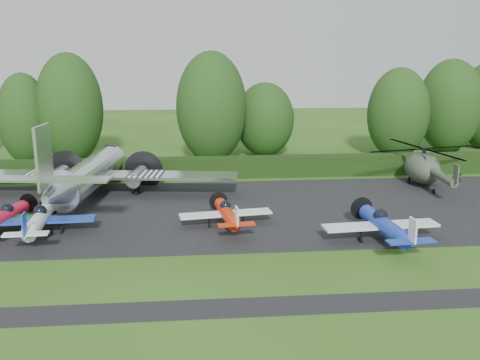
{
  "coord_description": "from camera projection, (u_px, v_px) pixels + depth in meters",
  "views": [
    {
      "loc": [
        2.34,
        -29.78,
        12.45
      ],
      "look_at": [
        5.85,
        9.81,
        2.5
      ],
      "focal_mm": 40.0,
      "sensor_mm": 36.0,
      "label": 1
    }
  ],
  "objects": [
    {
      "name": "ground",
      "position": [
        156.0,
        263.0,
        31.6
      ],
      "size": [
        160.0,
        160.0,
        0.0
      ],
      "primitive_type": "plane",
      "color": "#284A14",
      "rests_on": "ground"
    },
    {
      "name": "apron",
      "position": [
        164.0,
        212.0,
        41.27
      ],
      "size": [
        70.0,
        18.0,
        0.01
      ],
      "primitive_type": "cube",
      "color": "black",
      "rests_on": "ground"
    },
    {
      "name": "taxiway_verge",
      "position": [
        148.0,
        312.0,
        25.8
      ],
      "size": [
        70.0,
        2.0,
        0.0
      ],
      "primitive_type": "cube",
      "color": "black",
      "rests_on": "ground"
    },
    {
      "name": "hedgerow",
      "position": [
        170.0,
        178.0,
        51.9
      ],
      "size": [
        90.0,
        1.6,
        2.0
      ],
      "primitive_type": "cube",
      "color": "black",
      "rests_on": "ground"
    },
    {
      "name": "transport_plane",
      "position": [
        89.0,
        174.0,
        44.16
      ],
      "size": [
        24.42,
        18.73,
        7.83
      ],
      "rotation": [
        0.0,
        0.0,
        0.12
      ],
      "color": "silver",
      "rests_on": "ground"
    },
    {
      "name": "light_plane_red",
      "position": [
        3.0,
        217.0,
        36.52
      ],
      "size": [
        6.92,
        7.27,
        2.66
      ],
      "rotation": [
        0.0,
        0.0,
        0.21
      ],
      "color": "#B1102C",
      "rests_on": "ground"
    },
    {
      "name": "light_plane_white",
      "position": [
        39.0,
        220.0,
        35.78
      ],
      "size": [
        7.21,
        7.58,
        2.77
      ],
      "rotation": [
        0.0,
        0.0,
        -0.05
      ],
      "color": "silver",
      "rests_on": "ground"
    },
    {
      "name": "light_plane_orange",
      "position": [
        227.0,
        213.0,
        37.56
      ],
      "size": [
        6.57,
        6.9,
        2.52
      ],
      "rotation": [
        0.0,
        0.0,
        -0.13
      ],
      "color": "red",
      "rests_on": "ground"
    },
    {
      "name": "light_plane_blue",
      "position": [
        384.0,
        225.0,
        34.52
      ],
      "size": [
        7.68,
        8.08,
        2.95
      ],
      "rotation": [
        0.0,
        0.0,
        -0.07
      ],
      "color": "#1B33A4",
      "rests_on": "ground"
    },
    {
      "name": "helicopter",
      "position": [
        423.0,
        166.0,
        48.7
      ],
      "size": [
        11.01,
        12.89,
        3.54
      ],
      "rotation": [
        0.0,
        0.0,
        0.06
      ],
      "color": "#333D2F",
      "rests_on": "ground"
    },
    {
      "name": "sign_board",
      "position": [
        420.0,
        163.0,
        53.25
      ],
      "size": [
        3.09,
        0.12,
        1.74
      ],
      "rotation": [
        0.0,
        0.0,
        0.05
      ],
      "color": "#3F3326",
      "rests_on": "ground"
    },
    {
      "name": "tree_0",
      "position": [
        24.0,
        119.0,
        57.25
      ],
      "size": [
        5.52,
        5.52,
        9.83
      ],
      "color": "black",
      "rests_on": "ground"
    },
    {
      "name": "tree_1",
      "position": [
        212.0,
        108.0,
        57.81
      ],
      "size": [
        7.64,
        7.64,
        12.07
      ],
      "color": "black",
      "rests_on": "ground"
    },
    {
      "name": "tree_2",
      "position": [
        398.0,
        114.0,
        60.16
      ],
      "size": [
        6.88,
        6.88,
        10.26
      ],
      "color": "black",
      "rests_on": "ground"
    },
    {
      "name": "tree_6",
      "position": [
        265.0,
        120.0,
        61.66
      ],
      "size": [
        6.77,
        6.77,
        8.53
      ],
      "color": "black",
      "rests_on": "ground"
    },
    {
      "name": "tree_8",
      "position": [
        70.0,
        109.0,
        57.54
      ],
      "size": [
        7.06,
        7.06,
        11.91
      ],
      "color": "black",
      "rests_on": "ground"
    },
    {
      "name": "tree_9",
      "position": [
        450.0,
        106.0,
        64.02
      ],
      "size": [
        7.59,
        7.59,
        11.1
      ],
      "color": "black",
      "rests_on": "ground"
    }
  ]
}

